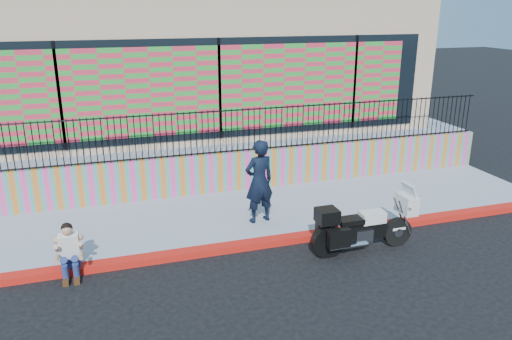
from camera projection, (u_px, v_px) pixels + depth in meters
name	position (u px, v px, depth m)	size (l,w,h in m)	color
ground	(266.00, 245.00, 11.09)	(90.00, 90.00, 0.00)	black
red_curb	(266.00, 242.00, 11.06)	(16.00, 0.30, 0.15)	red
sidewalk	(245.00, 214.00, 12.56)	(16.00, 3.00, 0.15)	#888EA3
mural_wall	(229.00, 171.00, 13.81)	(16.00, 0.20, 1.10)	#FF4399
metal_fence	(228.00, 131.00, 13.45)	(15.80, 0.04, 1.20)	black
elevated_platform	(194.00, 132.00, 18.46)	(16.00, 10.00, 1.25)	#888EA3
storefront_building	(193.00, 60.00, 17.44)	(14.00, 8.06, 4.00)	tan
police_motorcycle	(362.00, 225.00, 10.66)	(2.32, 0.77, 1.45)	black
police_officer	(259.00, 181.00, 11.68)	(0.73, 0.48, 2.01)	black
seated_man	(70.00, 256.00, 9.68)	(0.54, 0.71, 1.06)	navy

